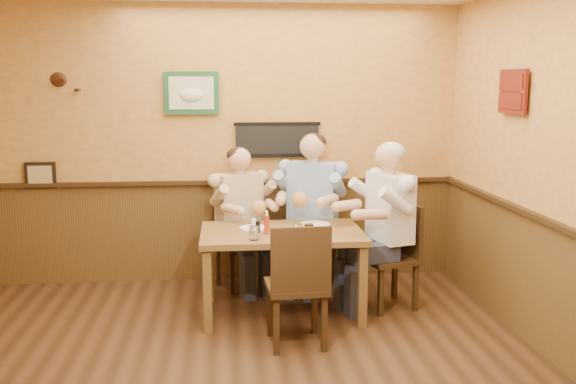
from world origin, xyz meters
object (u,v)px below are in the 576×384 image
chair_right_end (389,256)px  chair_near_side (296,283)px  diner_white_elder (389,235)px  hot_sauce_bottle (267,223)px  chair_back_right (313,240)px  salt_shaker (254,224)px  dining_table (282,241)px  diner_tan_shirt (239,225)px  diner_blue_polo (313,219)px  cola_tumbler (309,230)px  pepper_shaker (258,227)px  water_glass_left (254,233)px  chair_back_left (239,244)px  water_glass_mid (298,231)px

chair_right_end → chair_near_side: bearing=-67.2°
diner_white_elder → hot_sauce_bottle: bearing=-97.4°
chair_back_right → salt_shaker: chair_back_right is taller
dining_table → salt_shaker: size_ratio=14.86×
diner_tan_shirt → diner_blue_polo: 0.73m
cola_tumbler → pepper_shaker: cola_tumbler is taller
diner_blue_polo → water_glass_left: 1.20m
chair_near_side → salt_shaker: size_ratio=10.43×
chair_back_left → diner_white_elder: diner_white_elder is taller
chair_back_left → diner_tan_shirt: (0.00, 0.00, 0.19)m
cola_tumbler → salt_shaker: cola_tumbler is taller
water_glass_left → pepper_shaker: 0.27m
chair_near_side → chair_back_left: bearing=-78.0°
water_glass_left → salt_shaker: bearing=87.7°
pepper_shaker → chair_right_end: bearing=5.3°
chair_back_left → chair_right_end: (1.33, -0.70, 0.03)m
chair_right_end → water_glass_mid: size_ratio=7.93×
diner_white_elder → water_glass_left: 1.29m
salt_shaker → hot_sauce_bottle: bearing=-61.0°
dining_table → diner_tan_shirt: (-0.35, 0.77, -0.03)m
chair_near_side → hot_sauce_bottle: 0.70m
chair_right_end → cola_tumbler: 0.88m
diner_tan_shirt → salt_shaker: diner_tan_shirt is taller
chair_right_end → cola_tumbler: chair_right_end is taller
chair_back_left → diner_tan_shirt: 0.19m
cola_tumbler → pepper_shaker: size_ratio=1.06×
water_glass_left → salt_shaker: 0.39m
chair_back_right → pepper_shaker: size_ratio=10.03×
water_glass_left → hot_sauce_bottle: 0.23m
pepper_shaker → salt_shaker: bearing=103.5°
diner_white_elder → hot_sauce_bottle: (-1.11, -0.17, 0.16)m
salt_shaker → pepper_shaker: 0.13m
chair_near_side → pepper_shaker: size_ratio=10.17×
chair_near_side → dining_table: bearing=-89.3°
chair_back_right → water_glass_left: size_ratio=8.39×
chair_near_side → water_glass_mid: chair_near_side is taller
diner_white_elder → salt_shaker: 1.22m
water_glass_mid → chair_back_right: bearing=75.4°
dining_table → diner_blue_polo: diner_blue_polo is taller
chair_near_side → water_glass_left: chair_near_side is taller
chair_right_end → salt_shaker: (-1.22, 0.01, 0.32)m
dining_table → chair_right_end: bearing=3.7°
diner_tan_shirt → dining_table: bearing=-89.4°
cola_tumbler → salt_shaker: bearing=146.8°
chair_back_right → diner_tan_shirt: size_ratio=0.77×
chair_back_right → cola_tumbler: (-0.16, -0.93, 0.32)m
chair_back_right → cola_tumbler: chair_back_right is taller
diner_tan_shirt → salt_shaker: 0.72m
chair_right_end → chair_near_side: chair_near_side is taller
hot_sauce_bottle → salt_shaker: (-0.10, 0.19, -0.04)m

